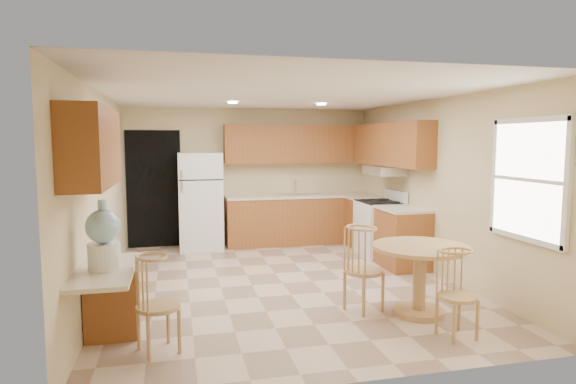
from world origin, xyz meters
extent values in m
plane|color=#C9AC92|center=(0.00, 0.00, 0.00)|extent=(5.50, 5.50, 0.00)
cube|color=white|center=(0.00, 0.00, 2.50)|extent=(4.50, 5.50, 0.02)
cube|color=beige|center=(0.00, 2.75, 1.25)|extent=(4.50, 0.02, 2.50)
cube|color=beige|center=(0.00, -2.75, 1.25)|extent=(4.50, 0.02, 2.50)
cube|color=beige|center=(-2.25, 0.00, 1.25)|extent=(0.02, 5.50, 2.50)
cube|color=beige|center=(2.25, 0.00, 1.25)|extent=(0.02, 5.50, 2.50)
cube|color=black|center=(-1.75, 2.73, 1.05)|extent=(0.90, 0.02, 2.10)
cube|color=#9A5827|center=(0.88, 2.45, 0.43)|extent=(2.75, 0.60, 0.87)
cube|color=beige|center=(0.88, 2.45, 0.89)|extent=(2.75, 0.63, 0.04)
cube|color=#9A5827|center=(1.95, 1.85, 0.43)|extent=(0.60, 0.59, 0.87)
cube|color=beige|center=(1.95, 1.85, 0.89)|extent=(0.63, 0.59, 0.04)
cube|color=#9A5827|center=(1.95, 0.40, 0.43)|extent=(0.60, 0.80, 0.87)
cube|color=beige|center=(1.95, 0.40, 0.89)|extent=(0.63, 0.80, 0.04)
cube|color=#9A5827|center=(0.88, 2.58, 1.85)|extent=(2.75, 0.33, 0.70)
cube|color=#9A5827|center=(2.08, 1.21, 1.85)|extent=(0.33, 2.42, 0.70)
cube|color=#9A5827|center=(-2.08, -1.60, 1.85)|extent=(0.33, 1.40, 0.70)
cube|color=silver|center=(0.85, 2.45, 0.91)|extent=(0.78, 0.44, 0.01)
cube|color=silver|center=(2.00, 1.18, 1.42)|extent=(0.50, 0.76, 0.14)
cube|color=#9A5827|center=(-2.00, -1.32, 0.36)|extent=(0.48, 0.42, 0.72)
cube|color=beige|center=(-2.00, -1.70, 0.75)|extent=(0.50, 1.20, 0.04)
cube|color=white|center=(2.23, -1.85, 1.50)|extent=(0.05, 1.00, 1.20)
cube|color=white|center=(2.22, -1.85, 2.12)|extent=(0.05, 1.10, 0.06)
cube|color=white|center=(2.22, -1.85, 0.88)|extent=(0.05, 1.10, 0.06)
cube|color=white|center=(2.22, -2.38, 1.50)|extent=(0.05, 0.06, 1.28)
cube|color=white|center=(2.22, -1.32, 1.50)|extent=(0.05, 0.06, 1.28)
cylinder|color=white|center=(-0.50, 1.20, 2.48)|extent=(0.14, 0.14, 0.02)
cylinder|color=white|center=(0.90, 1.20, 2.48)|extent=(0.14, 0.14, 0.02)
cube|color=white|center=(-0.95, 2.40, 0.85)|extent=(0.75, 0.70, 1.71)
cube|color=black|center=(-0.95, 2.04, 1.25)|extent=(0.74, 0.01, 0.02)
cube|color=silver|center=(-1.27, 2.03, 1.15)|extent=(0.03, 0.03, 0.18)
cube|color=silver|center=(-1.27, 2.03, 1.35)|extent=(0.03, 0.03, 0.14)
cube|color=white|center=(1.92, 1.18, 0.45)|extent=(0.65, 0.76, 0.90)
cube|color=black|center=(1.92, 1.18, 0.91)|extent=(0.64, 0.75, 0.02)
cube|color=white|center=(2.20, 1.18, 1.00)|extent=(0.06, 0.76, 0.18)
cylinder|color=tan|center=(1.21, -1.48, 0.03)|extent=(0.56, 0.56, 0.06)
cylinder|color=tan|center=(1.21, -1.48, 0.38)|extent=(0.14, 0.14, 0.69)
cylinder|color=tan|center=(1.21, -1.48, 0.75)|extent=(1.04, 1.04, 0.04)
cylinder|color=tan|center=(0.66, -1.23, 0.45)|extent=(0.42, 0.42, 0.04)
cylinder|color=tan|center=(0.51, -1.08, 0.23)|extent=(0.04, 0.04, 0.45)
cylinder|color=tan|center=(0.81, -1.08, 0.23)|extent=(0.04, 0.04, 0.45)
cylinder|color=tan|center=(0.51, -1.38, 0.23)|extent=(0.04, 0.04, 0.45)
cylinder|color=tan|center=(0.81, -1.38, 0.23)|extent=(0.04, 0.04, 0.45)
cylinder|color=tan|center=(1.26, -2.13, 0.40)|extent=(0.37, 0.37, 0.04)
cylinder|color=tan|center=(1.13, -2.00, 0.20)|extent=(0.03, 0.03, 0.40)
cylinder|color=tan|center=(1.40, -2.00, 0.20)|extent=(0.03, 0.03, 0.40)
cylinder|color=tan|center=(1.13, -2.26, 0.20)|extent=(0.03, 0.03, 0.40)
cylinder|color=tan|center=(1.40, -2.26, 0.20)|extent=(0.03, 0.03, 0.40)
cylinder|color=tan|center=(-1.55, -1.81, 0.42)|extent=(0.39, 0.39, 0.04)
cylinder|color=tan|center=(-1.69, -1.67, 0.21)|extent=(0.03, 0.03, 0.42)
cylinder|color=tan|center=(-1.41, -1.67, 0.21)|extent=(0.03, 0.03, 0.42)
cylinder|color=tan|center=(-1.69, -1.95, 0.21)|extent=(0.03, 0.03, 0.42)
cylinder|color=tan|center=(-1.41, -1.95, 0.21)|extent=(0.03, 0.03, 0.42)
cylinder|color=white|center=(-2.00, -1.73, 0.89)|extent=(0.28, 0.28, 0.24)
sphere|color=#93C6E3|center=(-2.00, -1.73, 1.16)|extent=(0.30, 0.30, 0.30)
cylinder|color=#93C6E3|center=(-2.00, -1.73, 1.35)|extent=(0.08, 0.08, 0.09)
camera|label=1|loc=(-1.37, -6.15, 1.90)|focal=30.00mm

